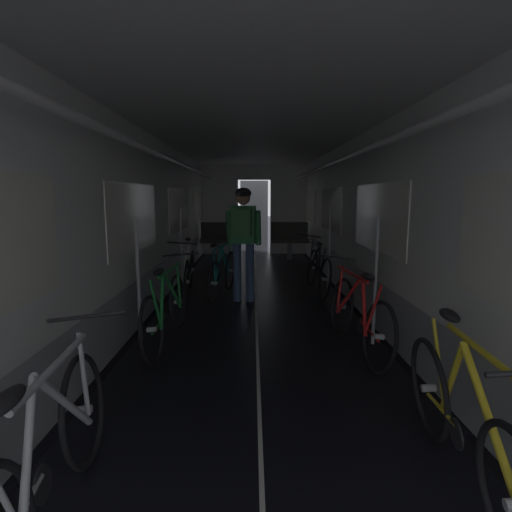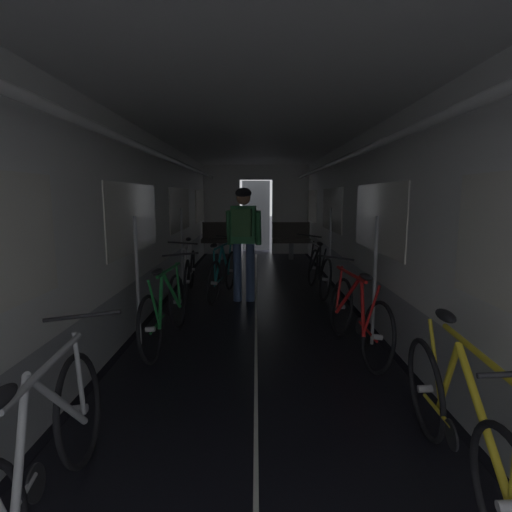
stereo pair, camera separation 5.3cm
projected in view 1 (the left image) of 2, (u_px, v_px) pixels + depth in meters
The scene contains 12 objects.
ground_plane at pixel (261, 478), 2.28m from camera, with size 60.00×60.00×0.00m, color black.
train_car_shell at pixel (256, 189), 5.59m from camera, with size 3.14×12.34×2.57m.
bench_seat_far_left at pixel (219, 237), 10.17m from camera, with size 0.98×0.51×0.95m.
bench_seat_far_right at pixel (289, 237), 10.19m from camera, with size 0.98×0.51×0.95m.
bicycle_red at pixel (358, 315), 4.12m from camera, with size 0.52×1.69×0.96m.
bicycle_black at pixel (318, 270), 6.63m from camera, with size 0.44×1.69×0.96m.
bicycle_silver at pixel (48, 458), 1.87m from camera, with size 0.44×1.69×0.95m.
bicycle_yellow at pixel (463, 424), 2.16m from camera, with size 0.44×1.69×0.95m.
bicycle_white at pixel (189, 272), 6.46m from camera, with size 0.44×1.69×0.95m.
bicycle_green at pixel (167, 310), 4.31m from camera, with size 0.44×1.69×0.95m.
person_cyclist_aisle at pixel (243, 232), 5.97m from camera, with size 0.55×0.42×1.73m.
bicycle_teal_in_aisle at pixel (222, 273), 6.34m from camera, with size 0.46×1.68×0.94m.
Camera 1 is at (-0.05, -2.07, 1.60)m, focal length 27.92 mm.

